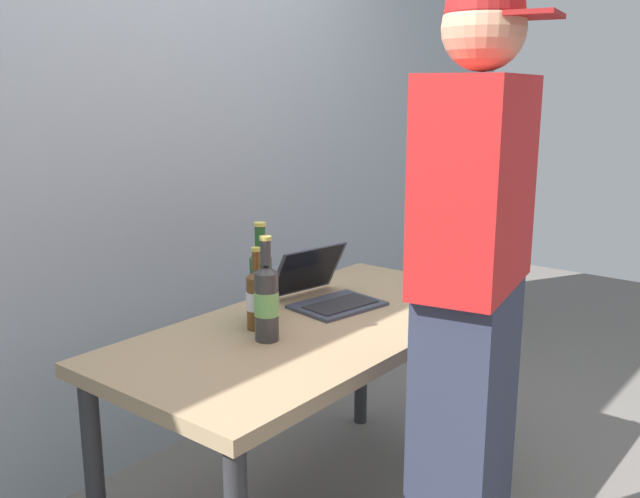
{
  "coord_description": "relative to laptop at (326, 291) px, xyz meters",
  "views": [
    {
      "loc": [
        -1.74,
        -1.41,
        1.5
      ],
      "look_at": [
        0.01,
        0.0,
        0.98
      ],
      "focal_mm": 39.35,
      "sensor_mm": 36.0,
      "label": 1
    }
  ],
  "objects": [
    {
      "name": "desk",
      "position": [
        -0.19,
        -0.11,
        -0.13
      ],
      "size": [
        1.5,
        0.73,
        0.73
      ],
      "color": "#9E8460",
      "rests_on": "ground"
    },
    {
      "name": "laptop",
      "position": [
        0.0,
        0.0,
        0.0
      ],
      "size": [
        0.36,
        0.38,
        0.2
      ],
      "color": "#383D4C",
      "rests_on": "desk"
    },
    {
      "name": "beer_bottle_amber",
      "position": [
        -0.36,
        0.0,
        0.06
      ],
      "size": [
        0.07,
        0.07,
        0.27
      ],
      "color": "brown",
      "rests_on": "desk"
    },
    {
      "name": "beer_bottle_dark",
      "position": [
        -0.28,
        0.05,
        0.09
      ],
      "size": [
        0.08,
        0.08,
        0.34
      ],
      "color": "#1E5123",
      "rests_on": "desk"
    },
    {
      "name": "beer_bottle_green",
      "position": [
        -0.42,
        -0.09,
        0.08
      ],
      "size": [
        0.08,
        0.08,
        0.33
      ],
      "color": "#333333",
      "rests_on": "desk"
    },
    {
      "name": "person_figure",
      "position": [
        -0.26,
        -0.7,
        0.13
      ],
      "size": [
        0.48,
        0.34,
        1.79
      ],
      "color": "#2D3347",
      "rests_on": "ground"
    },
    {
      "name": "coffee_mug",
      "position": [
        0.44,
        -0.38,
        -0.0
      ],
      "size": [
        0.12,
        0.09,
        0.09
      ],
      "color": "#BF4C33",
      "rests_on": "desk"
    },
    {
      "name": "back_wall",
      "position": [
        -0.19,
        0.75,
        0.52
      ],
      "size": [
        6.0,
        0.1,
        2.6
      ],
      "primitive_type": "cube",
      "color": "#99A3AD",
      "rests_on": "ground"
    }
  ]
}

